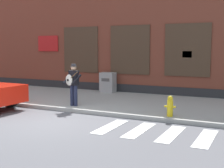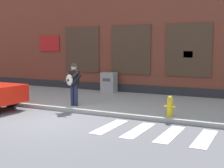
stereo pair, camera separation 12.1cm
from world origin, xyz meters
The scene contains 7 objects.
ground_plane centered at (0.00, 0.00, 0.00)m, with size 160.00×160.00×0.00m, color #56565B.
sidewalk centered at (0.00, 4.12, 0.07)m, with size 28.00×5.07×0.14m.
building_backdrop centered at (0.00, 8.65, 3.29)m, with size 28.00×4.06×6.58m.
crosswalk centered at (4.43, 0.29, 0.01)m, with size 5.20×1.90×0.01m.
busker centered at (-0.51, 2.11, 1.09)m, with size 0.72×0.62×1.67m.
utility_box centered at (-1.04, 6.21, 0.66)m, with size 0.75×0.56×1.03m.
fire_hydrant centered at (3.45, 1.94, 0.49)m, with size 0.38×0.20×0.70m.
Camera 2 is at (6.34, -8.10, 2.42)m, focal length 50.00 mm.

